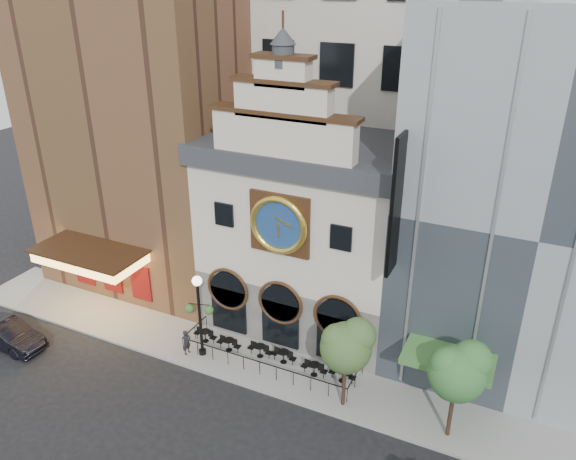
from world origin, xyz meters
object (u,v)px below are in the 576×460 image
Objects in this scene: bistro_0 at (205,335)px; bistro_1 at (229,344)px; bistro_3 at (284,356)px; car_left at (8,334)px; tree_left at (347,344)px; tree_right at (459,369)px; bistro_2 at (260,350)px; lamppost at (199,307)px; pedestrian at (187,342)px; bistro_5 at (342,374)px; bistro_4 at (314,368)px.

bistro_0 is 1.81m from bistro_1.
car_left reaches higher than bistro_3.
car_left reaches higher than bistro_0.
tree_left is 0.97× the size of tree_right.
bistro_2 is 7.10m from tree_left.
bistro_3 is (5.33, 0.24, 0.00)m from bistro_0.
bistro_3 is (1.52, 0.10, 0.00)m from bistro_2.
bistro_0 is at bearing 98.13° from lamppost.
tree_right is at bearing -17.44° from lamppost.
pedestrian reaches higher than bistro_3.
bistro_1 is at bearing 21.09° from lamppost.
pedestrian reaches higher than bistro_0.
pedestrian reaches higher than car_left.
bistro_5 is at bearing 0.18° from bistro_2.
bistro_4 is at bearing -172.94° from bistro_5.
bistro_1 is (1.80, -0.15, 0.00)m from bistro_0.
bistro_1 is 0.99× the size of pedestrian.
tree_right is at bearing 2.38° from tree_left.
bistro_5 is at bearing 2.37° from bistro_1.
tree_left is (0.74, -1.68, 3.45)m from bistro_5.
car_left is at bearing -176.09° from lamppost.
lamppost reaches higher than bistro_5.
car_left is (-12.68, -5.30, 0.22)m from bistro_1.
lamppost reaches higher than bistro_4.
bistro_4 is 1.64m from bistro_5.
bistro_2 is at bearing -179.82° from bistro_5.
car_left is at bearing -169.27° from tree_left.
tree_left reaches higher than bistro_0.
bistro_2 is at bearing 4.45° from lamppost.
bistro_3 is 5.75m from lamppost.
lamppost reaches higher than bistro_0.
bistro_2 is 1.00× the size of bistro_4.
bistro_4 is at bearing -71.45° from car_left.
tree_right is (15.27, -1.30, 3.59)m from bistro_0.
lamppost is at bearing -65.08° from bistro_0.
bistro_2 and bistro_5 have the same top height.
pedestrian is (-9.37, -1.64, 0.34)m from bistro_5.
bistro_1 is 0.30× the size of tree_left.
pedestrian is (-4.13, -1.62, 0.34)m from bistro_2.
car_left reaches higher than bistro_5.
bistro_0 is 7.41m from bistro_4.
lamppost reaches higher than bistro_2.
bistro_5 is 0.31× the size of car_left.
tree_left is (2.37, -1.48, 3.45)m from bistro_4.
tree_right is (6.23, -1.46, 3.59)m from bistro_5.
lamppost is (-6.88, -1.09, 2.86)m from bistro_4.
bistro_4 is at bearing -7.84° from bistro_3.
pedestrian is (-5.66, -1.73, 0.34)m from bistro_3.
bistro_1 and bistro_5 have the same top height.
car_left is 3.17× the size of pedestrian.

